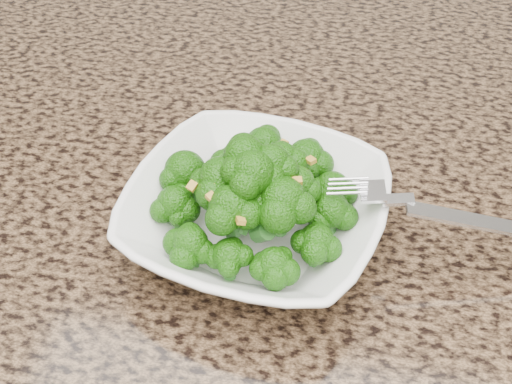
# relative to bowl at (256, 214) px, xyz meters

# --- Properties ---
(cabinet) EXTENTS (1.55, 0.95, 0.87)m
(cabinet) POSITION_rel_bowl_xyz_m (-0.13, 0.12, -0.49)
(cabinet) COLOR #392617
(cabinet) RESTS_ON ground
(granite_counter) EXTENTS (1.64, 1.04, 0.03)m
(granite_counter) POSITION_rel_bowl_xyz_m (-0.13, 0.12, -0.04)
(granite_counter) COLOR brown
(granite_counter) RESTS_ON cabinet
(bowl) EXTENTS (0.24, 0.24, 0.05)m
(bowl) POSITION_rel_bowl_xyz_m (0.00, 0.00, 0.00)
(bowl) COLOR white
(bowl) RESTS_ON granite_counter
(broccoli_pile) EXTENTS (0.18, 0.18, 0.06)m
(broccoli_pile) POSITION_rel_bowl_xyz_m (0.00, 0.00, 0.06)
(broccoli_pile) COLOR #1E600A
(broccoli_pile) RESTS_ON bowl
(garlic_topping) EXTENTS (0.11, 0.11, 0.01)m
(garlic_topping) POSITION_rel_bowl_xyz_m (0.00, 0.00, 0.09)
(garlic_topping) COLOR gold
(garlic_topping) RESTS_ON broccoli_pile
(fork) EXTENTS (0.20, 0.06, 0.01)m
(fork) POSITION_rel_bowl_xyz_m (0.11, 0.01, 0.03)
(fork) COLOR silver
(fork) RESTS_ON bowl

